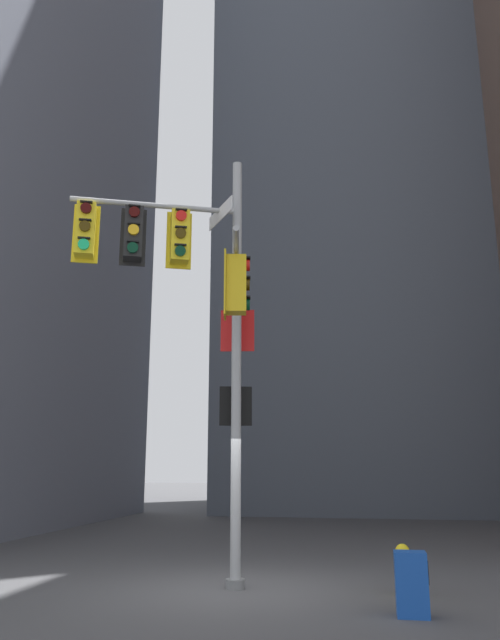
{
  "coord_description": "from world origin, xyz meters",
  "views": [
    {
      "loc": [
        2.23,
        -10.88,
        2.05
      ],
      "look_at": [
        0.22,
        0.19,
        4.72
      ],
      "focal_mm": 34.29,
      "sensor_mm": 36.0,
      "label": 1
    }
  ],
  "objects": [
    {
      "name": "ground",
      "position": [
        0.0,
        0.0,
        0.0
      ],
      "size": [
        120.0,
        120.0,
        0.0
      ],
      "primitive_type": "plane",
      "color": "#474749"
    },
    {
      "name": "newspaper_box",
      "position": [
        2.82,
        -1.48,
        0.43
      ],
      "size": [
        0.45,
        0.36,
        0.86
      ],
      "color": "#194CB2",
      "rests_on": "ground"
    },
    {
      "name": "fire_hydrant",
      "position": [
        2.8,
        0.02,
        0.41
      ],
      "size": [
        0.33,
        0.23,
        0.78
      ],
      "color": "yellow",
      "rests_on": "ground"
    },
    {
      "name": "signal_pole_assembly",
      "position": [
        -0.85,
        -0.53,
        5.26
      ],
      "size": [
        3.41,
        2.44,
        7.89
      ],
      "color": "#9EA0A3",
      "rests_on": "ground"
    },
    {
      "name": "building_mid_block",
      "position": [
        2.85,
        21.56,
        23.26
      ],
      "size": [
        14.08,
        14.08,
        46.52
      ],
      "primitive_type": "cube",
      "color": "#4C5460",
      "rests_on": "ground"
    }
  ]
}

